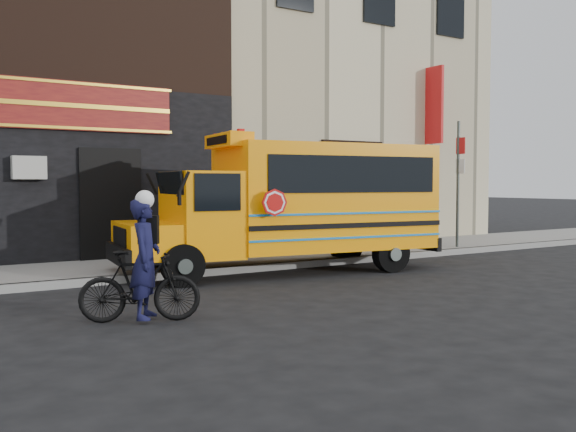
% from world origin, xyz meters
% --- Properties ---
extents(ground, '(120.00, 120.00, 0.00)m').
position_xyz_m(ground, '(0.00, 0.00, 0.00)').
color(ground, black).
rests_on(ground, ground).
extents(curb, '(40.00, 0.20, 0.15)m').
position_xyz_m(curb, '(0.00, 2.60, 0.07)').
color(curb, gray).
rests_on(curb, ground).
extents(sidewalk, '(40.00, 3.00, 0.15)m').
position_xyz_m(sidewalk, '(0.00, 4.10, 0.07)').
color(sidewalk, slate).
rests_on(sidewalk, ground).
extents(building, '(20.00, 10.70, 12.00)m').
position_xyz_m(building, '(-0.04, 10.45, 6.13)').
color(building, beige).
rests_on(building, sidewalk).
extents(school_bus, '(7.11, 2.98, 2.92)m').
position_xyz_m(school_bus, '(-0.13, 2.11, 1.51)').
color(school_bus, black).
rests_on(school_bus, ground).
extents(sign_pole, '(0.08, 0.32, 3.61)m').
position_xyz_m(sign_pole, '(5.71, 2.93, 1.97)').
color(sign_pole, '#3B423E').
rests_on(sign_pole, ground).
extents(bicycle, '(1.70, 1.09, 0.99)m').
position_xyz_m(bicycle, '(-4.74, -0.92, 0.50)').
color(bicycle, black).
rests_on(bicycle, ground).
extents(cyclist, '(0.67, 0.73, 1.66)m').
position_xyz_m(cyclist, '(-4.67, -0.95, 0.83)').
color(cyclist, black).
rests_on(cyclist, ground).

